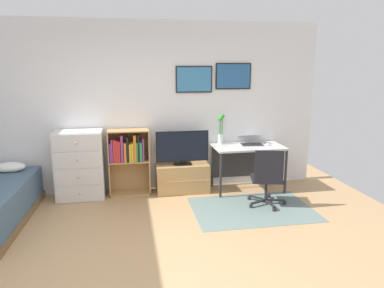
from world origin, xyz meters
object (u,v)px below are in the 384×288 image
at_px(laptop, 251,140).
at_px(computer_mouse, 268,144).
at_px(dresser, 80,165).
at_px(bamboo_vase, 221,130).
at_px(bookshelf, 128,156).
at_px(television, 182,148).
at_px(desk, 247,153).
at_px(office_chair, 268,176).
at_px(tv_stand, 182,178).

xyz_separation_m(laptop, computer_mouse, (0.24, -0.14, -0.05)).
bearing_deg(laptop, dresser, -173.77).
relative_size(laptop, bamboo_vase, 0.87).
relative_size(bookshelf, television, 1.23).
relative_size(desk, computer_mouse, 10.81).
relative_size(office_chair, bamboo_vase, 1.73).
relative_size(dresser, bookshelf, 1.02).
bearing_deg(dresser, desk, -0.32).
distance_m(dresser, television, 1.60).
relative_size(laptop, computer_mouse, 4.15).
height_order(dresser, bookshelf, dresser).
bearing_deg(desk, bookshelf, 177.84).
distance_m(bookshelf, bamboo_vase, 1.56).
relative_size(bookshelf, bamboo_vase, 2.08).
relative_size(bookshelf, tv_stand, 1.23).
bearing_deg(bookshelf, desk, -2.16).
bearing_deg(television, office_chair, -37.13).
height_order(bookshelf, desk, bookshelf).
relative_size(television, desk, 0.75).
distance_m(bookshelf, desk, 1.93).
relative_size(computer_mouse, bamboo_vase, 0.21).
bearing_deg(office_chair, bamboo_vase, 128.66).
height_order(television, desk, television).
xyz_separation_m(television, office_chair, (1.10, -0.84, -0.27)).
xyz_separation_m(desk, bamboo_vase, (-0.41, 0.15, 0.37)).
height_order(tv_stand, office_chair, office_chair).
relative_size(desk, laptop, 2.60).
bearing_deg(bamboo_vase, laptop, -11.97).
bearing_deg(laptop, bamboo_vase, 173.61).
height_order(bookshelf, bamboo_vase, bamboo_vase).
distance_m(tv_stand, bamboo_vase, 1.01).
xyz_separation_m(dresser, bookshelf, (0.72, 0.06, 0.10)).
bearing_deg(laptop, tv_stand, -173.61).
relative_size(tv_stand, office_chair, 0.98).
bearing_deg(office_chair, computer_mouse, 82.67).
relative_size(tv_stand, bamboo_vase, 1.69).
bearing_deg(office_chair, dresser, 176.89).
height_order(desk, computer_mouse, computer_mouse).
xyz_separation_m(tv_stand, laptop, (1.15, 0.02, 0.57)).
xyz_separation_m(bookshelf, office_chair, (1.96, -0.90, -0.17)).
relative_size(television, bamboo_vase, 1.69).
bearing_deg(bookshelf, dresser, -175.42).
relative_size(bookshelf, desk, 0.92).
height_order(computer_mouse, bamboo_vase, bamboo_vase).
relative_size(bookshelf, computer_mouse, 9.94).
height_order(dresser, television, dresser).
height_order(laptop, bamboo_vase, bamboo_vase).
bearing_deg(bamboo_vase, desk, -20.15).
height_order(dresser, office_chair, dresser).
height_order(desk, office_chair, office_chair).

